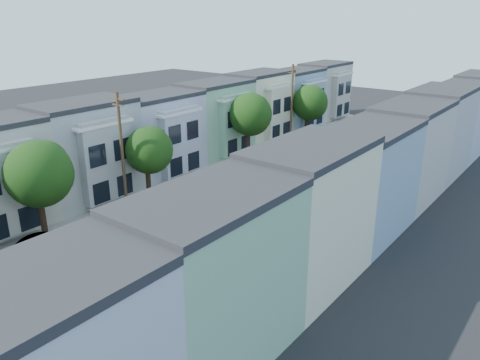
# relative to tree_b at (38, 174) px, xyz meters

# --- Properties ---
(ground) EXTENTS (160.00, 160.00, 0.00)m
(ground) POSITION_rel_tree_b_xyz_m (6.30, 5.28, -5.34)
(ground) COLOR black
(ground) RESTS_ON ground
(road_slab) EXTENTS (12.00, 70.00, 0.02)m
(road_slab) POSITION_rel_tree_b_xyz_m (6.30, 20.28, -5.33)
(road_slab) COLOR black
(road_slab) RESTS_ON ground
(curb_left) EXTENTS (0.30, 70.00, 0.15)m
(curb_left) POSITION_rel_tree_b_xyz_m (0.25, 20.28, -5.27)
(curb_left) COLOR gray
(curb_left) RESTS_ON ground
(curb_right) EXTENTS (0.30, 70.00, 0.15)m
(curb_right) POSITION_rel_tree_b_xyz_m (12.35, 20.28, -5.27)
(curb_right) COLOR gray
(curb_right) RESTS_ON ground
(sidewalk_left) EXTENTS (2.60, 70.00, 0.15)m
(sidewalk_left) POSITION_rel_tree_b_xyz_m (-1.05, 20.28, -5.27)
(sidewalk_left) COLOR gray
(sidewalk_left) RESTS_ON ground
(sidewalk_right) EXTENTS (2.60, 70.00, 0.15)m
(sidewalk_right) POSITION_rel_tree_b_xyz_m (13.65, 20.28, -5.27)
(sidewalk_right) COLOR gray
(sidewalk_right) RESTS_ON ground
(centerline) EXTENTS (0.12, 70.00, 0.01)m
(centerline) POSITION_rel_tree_b_xyz_m (6.30, 20.28, -5.34)
(centerline) COLOR gold
(centerline) RESTS_ON ground
(townhouse_row_left) EXTENTS (5.00, 70.00, 8.50)m
(townhouse_row_left) POSITION_rel_tree_b_xyz_m (-4.85, 20.28, -5.34)
(townhouse_row_left) COLOR #839DB1
(townhouse_row_left) RESTS_ON ground
(townhouse_row_right) EXTENTS (5.00, 70.00, 8.50)m
(townhouse_row_right) POSITION_rel_tree_b_xyz_m (17.45, 20.28, -5.34)
(townhouse_row_right) COLOR #839DB1
(townhouse_row_right) RESTS_ON ground
(tree_b) EXTENTS (4.70, 4.70, 7.72)m
(tree_b) POSITION_rel_tree_b_xyz_m (0.00, 0.00, 0.00)
(tree_b) COLOR black
(tree_b) RESTS_ON ground
(tree_c) EXTENTS (4.11, 4.11, 6.85)m
(tree_c) POSITION_rel_tree_b_xyz_m (-0.00, 10.07, -0.58)
(tree_c) COLOR black
(tree_c) RESTS_ON ground
(tree_d) EXTENTS (4.70, 4.70, 7.85)m
(tree_d) POSITION_rel_tree_b_xyz_m (-0.00, 24.67, 0.13)
(tree_d) COLOR black
(tree_d) RESTS_ON ground
(tree_e) EXTENTS (4.64, 4.64, 7.21)m
(tree_e) POSITION_rel_tree_b_xyz_m (0.00, 37.66, -0.47)
(tree_e) COLOR black
(tree_e) RESTS_ON ground
(tree_far_r) EXTENTS (3.10, 3.10, 5.58)m
(tree_far_r) POSITION_rel_tree_b_xyz_m (13.20, 35.09, -1.36)
(tree_far_r) COLOR black
(tree_far_r) RESTS_ON ground
(utility_pole_near) EXTENTS (1.60, 0.26, 10.00)m
(utility_pole_near) POSITION_rel_tree_b_xyz_m (0.00, 7.28, -0.19)
(utility_pole_near) COLOR #42301E
(utility_pole_near) RESTS_ON ground
(utility_pole_far) EXTENTS (1.60, 0.26, 10.00)m
(utility_pole_far) POSITION_rel_tree_b_xyz_m (0.00, 33.28, -0.19)
(utility_pole_far) COLOR #42301E
(utility_pole_far) RESTS_ON ground
(fedex_truck) EXTENTS (2.19, 5.68, 2.72)m
(fedex_truck) POSITION_rel_tree_b_xyz_m (8.69, 7.95, -3.82)
(fedex_truck) COLOR white
(fedex_truck) RESTS_ON ground
(lead_sedan) EXTENTS (2.13, 4.80, 1.42)m
(lead_sedan) POSITION_rel_tree_b_xyz_m (8.88, 18.56, -4.63)
(lead_sedan) COLOR #232428
(lead_sedan) RESTS_ON ground
(parked_left_b) EXTENTS (1.97, 4.64, 1.51)m
(parked_left_b) POSITION_rel_tree_b_xyz_m (1.40, -1.98, -4.59)
(parked_left_b) COLOR black
(parked_left_b) RESTS_ON ground
(parked_left_c) EXTENTS (2.04, 4.41, 1.22)m
(parked_left_c) POSITION_rel_tree_b_xyz_m (1.40, 6.59, -4.73)
(parked_left_c) COLOR silver
(parked_left_c) RESTS_ON ground
(parked_left_d) EXTENTS (1.94, 4.63, 1.48)m
(parked_left_d) POSITION_rel_tree_b_xyz_m (1.40, 15.96, -4.60)
(parked_left_d) COLOR #490C1C
(parked_left_d) RESTS_ON ground
(parked_right_a) EXTENTS (1.92, 4.58, 1.46)m
(parked_right_a) POSITION_rel_tree_b_xyz_m (11.20, -3.74, -4.61)
(parked_right_a) COLOR #595959
(parked_right_a) RESTS_ON ground
(parked_right_b) EXTENTS (2.79, 5.22, 1.40)m
(parked_right_b) POSITION_rel_tree_b_xyz_m (11.20, 2.33, -4.65)
(parked_right_b) COLOR silver
(parked_right_b) RESTS_ON ground
(parked_right_c) EXTENTS (1.97, 4.66, 1.49)m
(parked_right_c) POSITION_rel_tree_b_xyz_m (11.20, 22.55, -4.60)
(parked_right_c) COLOR black
(parked_right_c) RESTS_ON ground
(parked_right_d) EXTENTS (2.25, 4.72, 1.30)m
(parked_right_d) POSITION_rel_tree_b_xyz_m (11.20, 32.20, -4.69)
(parked_right_d) COLOR black
(parked_right_d) RESTS_ON ground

